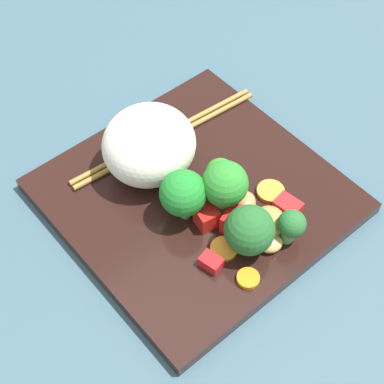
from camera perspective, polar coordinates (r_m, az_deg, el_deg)
The scene contains 20 objects.
ground_plane at distance 66.98cm, azimuth 0.36°, elevation -1.29°, with size 110.00×110.00×2.00cm, color #385565.
square_plate at distance 65.56cm, azimuth 0.37°, elevation -0.39°, with size 28.13×28.13×1.54cm, color black.
rice_mound at distance 64.19cm, azimuth -4.10°, elevation 4.50°, with size 9.91×10.29×7.83cm, color white.
broccoli_floret_0 at distance 58.60cm, azimuth 5.46°, elevation -3.64°, with size 5.06×5.06×5.74cm.
broccoli_floret_1 at distance 60.19cm, azimuth 3.12°, elevation 0.62°, with size 4.77×4.77×6.98cm.
broccoli_floret_2 at distance 60.35cm, azimuth 9.40°, elevation -3.14°, with size 2.89×2.89×4.21cm.
broccoli_floret_3 at distance 63.26cm, azimuth 2.69°, elevation 1.69°, with size 3.19×3.19×4.47cm.
broccoli_floret_4 at distance 59.99cm, azimuth -0.84°, elevation -0.15°, with size 4.86×4.86×6.40cm.
carrot_slice_0 at distance 60.70cm, azimuth 3.04°, elevation -5.38°, with size 2.79×2.79×0.41cm, color orange.
carrot_slice_1 at distance 65.18cm, azimuth 7.46°, elevation 0.05°, with size 3.02×3.02×0.54cm, color orange.
carrot_slice_2 at distance 59.09cm, azimuth 5.35°, elevation -8.16°, with size 2.27×2.27×0.51cm, color orange.
pepper_chunk_0 at distance 59.37cm, azimuth 1.82°, elevation -6.66°, with size 2.17×1.56×1.21cm, color red.
pepper_chunk_1 at distance 61.42cm, azimuth 4.08°, elevation -2.82°, with size 2.49×2.70×2.30cm, color red.
pepper_chunk_2 at distance 63.43cm, azimuth 9.04°, elevation -1.45°, with size 2.69×2.01×1.72cm, color red.
pepper_chunk_3 at distance 61.63cm, azimuth 1.42°, elevation -2.40°, with size 2.16×2.14×2.24cm, color red.
chicken_piece_0 at distance 61.76cm, azimuth 7.25°, elevation -2.84°, with size 3.90×3.44×2.25cm, color #B58643.
chicken_piece_1 at distance 63.00cm, azimuth 5.08°, elevation -1.10°, with size 2.96×2.20×2.02cm, color tan.
chicken_piece_2 at distance 60.87cm, azimuth 7.46°, elevation -4.85°, with size 2.51×2.12×1.40cm, color tan.
chicken_piece_3 at distance 63.13cm, azimuth 0.84°, elevation -0.52°, with size 3.51×2.97×2.17cm, color #DAB165.
chopstick_pair at distance 69.76cm, azimuth -2.50°, elevation 5.28°, with size 3.86×24.73×0.62cm.
Camera 1 is at (29.13, -26.34, 53.26)cm, focal length 56.24 mm.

